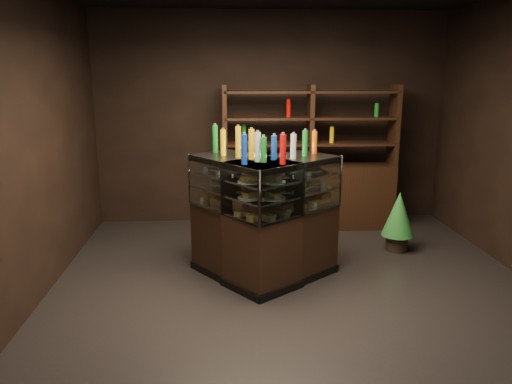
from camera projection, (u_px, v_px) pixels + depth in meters
ground at (294, 289)px, 5.12m from camera, size 5.00×5.00×0.00m
room_shell at (298, 97)px, 4.66m from camera, size 5.02×5.02×3.01m
display_case at (263, 239)px, 5.29m from camera, size 1.66×1.33×1.31m
food_display at (263, 187)px, 5.15m from camera, size 1.30×0.99×0.41m
bottles_top at (263, 145)px, 5.05m from camera, size 1.13×0.85×0.30m
potted_conifer at (399, 213)px, 6.10m from camera, size 0.40×0.40×0.85m
back_shelving at (309, 186)px, 7.00m from camera, size 2.39×0.49×2.00m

